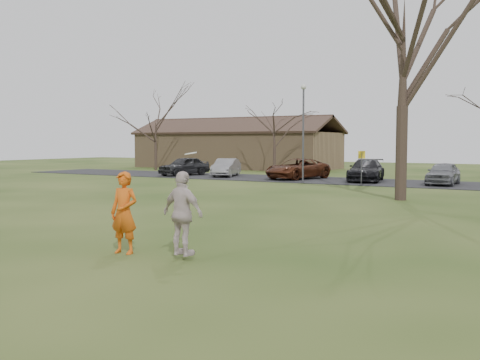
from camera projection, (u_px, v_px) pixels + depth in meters
name	position (u px, v px, depth m)	size (l,w,h in m)	color
ground	(153.00, 256.00, 12.46)	(120.00, 120.00, 0.00)	#1E380F
parking_strip	(407.00, 183.00, 34.07)	(62.00, 6.50, 0.04)	black
player_defender	(124.00, 213.00, 12.65)	(0.70, 0.46, 1.92)	#CD5210
car_0	(184.00, 166.00, 41.95)	(1.71, 4.24, 1.44)	#262628
car_1	(226.00, 167.00, 40.73)	(1.41, 4.04, 1.33)	gray
car_2	(297.00, 169.00, 37.89)	(2.34, 5.08, 1.41)	#4A2111
car_3	(366.00, 170.00, 35.77)	(2.03, 4.98, 1.45)	black
car_4	(443.00, 173.00, 32.80)	(1.62, 4.03, 1.37)	slate
catching_play	(183.00, 213.00, 11.94)	(1.14, 0.58, 2.30)	beige
building	(237.00, 149.00, 55.14)	(20.60, 8.50, 5.14)	#8C6D4C
lamp_post	(303.00, 121.00, 34.62)	(0.34, 0.34, 6.27)	#47474C
sign_yellow	(362.00, 161.00, 32.37)	(0.35, 0.35, 2.08)	#47474C
big_tree	(404.00, 42.00, 23.94)	(9.00, 9.00, 14.00)	#352821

